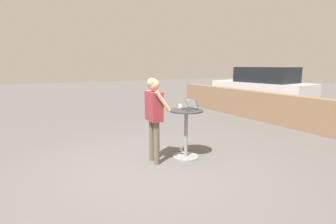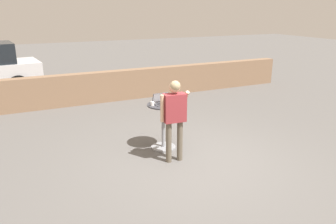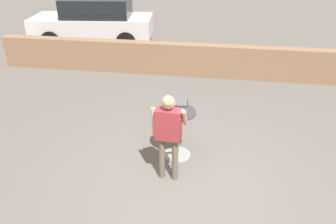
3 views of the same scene
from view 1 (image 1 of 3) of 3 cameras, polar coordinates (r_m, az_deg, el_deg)
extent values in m
plane|color=#5B5956|center=(4.79, -3.64, -12.41)|extent=(50.00, 50.00, 0.00)
cube|color=#84664C|center=(8.10, 30.35, -0.86)|extent=(12.58, 0.35, 0.96)
cylinder|color=gray|center=(5.39, 3.87, -9.63)|extent=(0.53, 0.53, 0.03)
cylinder|color=gray|center=(5.25, 3.93, -4.78)|extent=(0.07, 0.07, 0.92)
cylinder|color=#333338|center=(5.15, 3.99, 0.29)|extent=(0.67, 0.67, 0.02)
cube|color=#515156|center=(5.14, 3.87, 0.52)|extent=(0.36, 0.24, 0.02)
cube|color=black|center=(5.14, 3.87, 0.62)|extent=(0.31, 0.20, 0.00)
cube|color=#515156|center=(5.21, 5.20, 1.85)|extent=(0.35, 0.11, 0.20)
cube|color=white|center=(5.21, 5.15, 1.87)|extent=(0.32, 0.09, 0.18)
cylinder|color=white|center=(5.34, 2.70, 1.27)|extent=(0.07, 0.07, 0.09)
torus|color=white|center=(5.30, 2.97, 1.22)|extent=(0.04, 0.01, 0.04)
cylinder|color=brown|center=(5.11, -3.51, -6.07)|extent=(0.11, 0.11, 0.82)
cylinder|color=brown|center=(4.91, -2.50, -6.76)|extent=(0.11, 0.11, 0.82)
cube|color=maroon|center=(4.86, -3.09, 1.28)|extent=(0.43, 0.24, 0.54)
sphere|color=#DBAD89|center=(4.81, -3.14, 5.95)|extent=(0.21, 0.21, 0.21)
sphere|color=#9E8966|center=(4.80, -3.43, 6.26)|extent=(0.20, 0.20, 0.20)
cylinder|color=#DBAD89|center=(5.08, -4.13, 1.82)|extent=(0.07, 0.07, 0.51)
cylinder|color=#DBAD89|center=(4.65, -1.09, 2.33)|extent=(0.09, 0.31, 0.40)
cube|color=silver|center=(12.70, 19.52, 4.48)|extent=(4.61, 2.20, 0.74)
cube|color=black|center=(12.53, 20.55, 7.60)|extent=(2.60, 1.77, 0.68)
cylinder|color=black|center=(12.95, 12.35, 3.43)|extent=(0.73, 0.30, 0.71)
cylinder|color=black|center=(14.20, 16.78, 3.81)|extent=(0.73, 0.30, 0.71)
cylinder|color=black|center=(11.31, 22.74, 1.90)|extent=(0.73, 0.30, 0.71)
cylinder|color=black|center=(12.72, 26.62, 2.45)|extent=(0.73, 0.30, 0.71)
camera|label=2|loc=(7.65, -55.10, 13.67)|focal=35.00mm
camera|label=3|loc=(4.76, -66.95, 28.59)|focal=35.00mm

